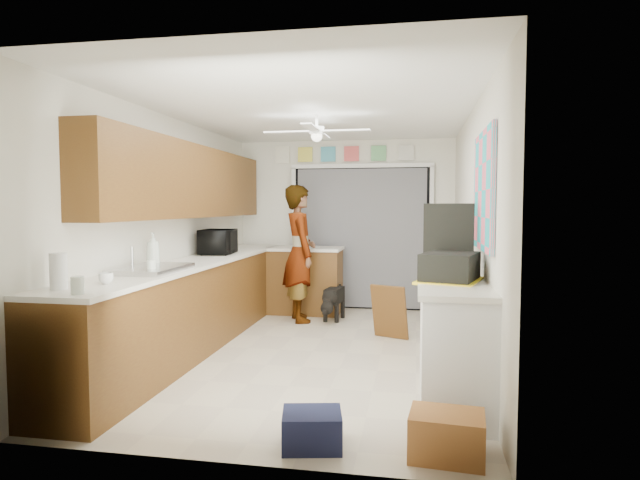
{
  "coord_description": "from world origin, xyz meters",
  "views": [
    {
      "loc": [
        1.05,
        -5.44,
        1.53
      ],
      "look_at": [
        0.0,
        0.4,
        1.15
      ],
      "focal_mm": 30.0,
      "sensor_mm": 36.0,
      "label": 1
    }
  ],
  "objects_px": {
    "suitcase": "(450,267)",
    "cardboard_box": "(447,436)",
    "man": "(300,253)",
    "dog": "(334,302)",
    "paper_towel_roll": "(58,271)",
    "cup": "(106,278)",
    "soap_bottle": "(153,250)",
    "microwave": "(218,242)",
    "navy_crate": "(312,429)"
  },
  "relations": [
    {
      "from": "suitcase",
      "to": "cardboard_box",
      "type": "distance_m",
      "value": 1.41
    },
    {
      "from": "cardboard_box",
      "to": "man",
      "type": "bearing_deg",
      "value": 115.16
    },
    {
      "from": "cardboard_box",
      "to": "man",
      "type": "height_order",
      "value": "man"
    },
    {
      "from": "suitcase",
      "to": "dog",
      "type": "xyz_separation_m",
      "value": [
        -1.34,
        2.71,
        -0.81
      ]
    },
    {
      "from": "paper_towel_roll",
      "to": "cup",
      "type": "bearing_deg",
      "value": 59.3
    },
    {
      "from": "soap_bottle",
      "to": "cardboard_box",
      "type": "distance_m",
      "value": 3.22
    },
    {
      "from": "cup",
      "to": "man",
      "type": "relative_size",
      "value": 0.06
    },
    {
      "from": "suitcase",
      "to": "man",
      "type": "relative_size",
      "value": 0.28
    },
    {
      "from": "cardboard_box",
      "to": "dog",
      "type": "distance_m",
      "value": 3.99
    },
    {
      "from": "man",
      "to": "paper_towel_roll",
      "type": "bearing_deg",
      "value": 140.06
    },
    {
      "from": "man",
      "to": "dog",
      "type": "bearing_deg",
      "value": -98.89
    },
    {
      "from": "paper_towel_roll",
      "to": "dog",
      "type": "distance_m",
      "value": 4.01
    },
    {
      "from": "soap_bottle",
      "to": "suitcase",
      "type": "height_order",
      "value": "soap_bottle"
    },
    {
      "from": "soap_bottle",
      "to": "paper_towel_roll",
      "type": "distance_m",
      "value": 1.39
    },
    {
      "from": "microwave",
      "to": "navy_crate",
      "type": "distance_m",
      "value": 3.59
    },
    {
      "from": "microwave",
      "to": "man",
      "type": "bearing_deg",
      "value": -58.45
    },
    {
      "from": "soap_bottle",
      "to": "navy_crate",
      "type": "xyz_separation_m",
      "value": [
        1.84,
        -1.49,
        -1.0
      ]
    },
    {
      "from": "dog",
      "to": "microwave",
      "type": "bearing_deg",
      "value": -141.63
    },
    {
      "from": "paper_towel_roll",
      "to": "dog",
      "type": "relative_size",
      "value": 0.41
    },
    {
      "from": "man",
      "to": "navy_crate",
      "type": "bearing_deg",
      "value": 168.79
    },
    {
      "from": "paper_towel_roll",
      "to": "suitcase",
      "type": "xyz_separation_m",
      "value": [
        2.74,
        0.96,
        -0.02
      ]
    },
    {
      "from": "soap_bottle",
      "to": "man",
      "type": "relative_size",
      "value": 0.19
    },
    {
      "from": "paper_towel_roll",
      "to": "cardboard_box",
      "type": "distance_m",
      "value": 2.83
    },
    {
      "from": "soap_bottle",
      "to": "man",
      "type": "xyz_separation_m",
      "value": [
        0.96,
        2.16,
        -0.21
      ]
    },
    {
      "from": "microwave",
      "to": "man",
      "type": "distance_m",
      "value": 1.12
    },
    {
      "from": "cup",
      "to": "navy_crate",
      "type": "distance_m",
      "value": 1.92
    },
    {
      "from": "navy_crate",
      "to": "man",
      "type": "bearing_deg",
      "value": 103.58
    },
    {
      "from": "microwave",
      "to": "dog",
      "type": "distance_m",
      "value": 1.76
    },
    {
      "from": "cardboard_box",
      "to": "dog",
      "type": "height_order",
      "value": "dog"
    },
    {
      "from": "soap_bottle",
      "to": "dog",
      "type": "xyz_separation_m",
      "value": [
        1.41,
        2.28,
        -0.87
      ]
    },
    {
      "from": "dog",
      "to": "man",
      "type": "bearing_deg",
      "value": -157.13
    },
    {
      "from": "cup",
      "to": "man",
      "type": "bearing_deg",
      "value": 76.45
    },
    {
      "from": "cup",
      "to": "navy_crate",
      "type": "xyz_separation_m",
      "value": [
        1.66,
        -0.41,
        -0.87
      ]
    },
    {
      "from": "cup",
      "to": "navy_crate",
      "type": "relative_size",
      "value": 0.29
    },
    {
      "from": "microwave",
      "to": "dog",
      "type": "bearing_deg",
      "value": -64.87
    },
    {
      "from": "cup",
      "to": "navy_crate",
      "type": "bearing_deg",
      "value": -13.78
    },
    {
      "from": "soap_bottle",
      "to": "cup",
      "type": "relative_size",
      "value": 3.15
    },
    {
      "from": "paper_towel_roll",
      "to": "soap_bottle",
      "type": "bearing_deg",
      "value": 90.18
    },
    {
      "from": "soap_bottle",
      "to": "paper_towel_roll",
      "type": "bearing_deg",
      "value": -89.82
    },
    {
      "from": "cardboard_box",
      "to": "navy_crate",
      "type": "bearing_deg",
      "value": 180.0
    },
    {
      "from": "navy_crate",
      "to": "man",
      "type": "xyz_separation_m",
      "value": [
        -0.88,
        3.65,
        0.79
      ]
    },
    {
      "from": "cup",
      "to": "cardboard_box",
      "type": "bearing_deg",
      "value": -9.28
    },
    {
      "from": "cardboard_box",
      "to": "dog",
      "type": "xyz_separation_m",
      "value": [
        -1.27,
        3.78,
        0.11
      ]
    },
    {
      "from": "microwave",
      "to": "paper_towel_roll",
      "type": "relative_size",
      "value": 2.11
    },
    {
      "from": "navy_crate",
      "to": "cardboard_box",
      "type": "bearing_deg",
      "value": 0.0
    },
    {
      "from": "dog",
      "to": "cup",
      "type": "bearing_deg",
      "value": -103.03
    },
    {
      "from": "microwave",
      "to": "cup",
      "type": "relative_size",
      "value": 5.05
    },
    {
      "from": "cardboard_box",
      "to": "man",
      "type": "relative_size",
      "value": 0.25
    },
    {
      "from": "cup",
      "to": "paper_towel_roll",
      "type": "xyz_separation_m",
      "value": [
        -0.18,
        -0.3,
        0.09
      ]
    },
    {
      "from": "navy_crate",
      "to": "cup",
      "type": "bearing_deg",
      "value": 166.22
    }
  ]
}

